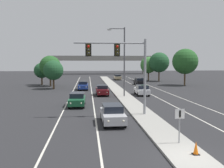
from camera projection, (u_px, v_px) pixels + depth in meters
The scene contains 24 objects.
ground_plane at pixel (190, 160), 13.31m from camera, with size 260.00×260.00×0.00m, color #28282B.
median_island at pixel (131, 103), 31.14m from camera, with size 2.40×110.00×0.15m, color #9E9B93.
lane_stripe_oncoming_center at pixel (92, 96), 37.63m from camera, with size 0.14×100.00×0.01m, color silver.
lane_stripe_receding_center at pixel (153, 96), 38.54m from camera, with size 0.14×100.00×0.01m, color silver.
edge_stripe_left at pixel (70, 97), 37.31m from camera, with size 0.14×100.00×0.01m, color silver.
edge_stripe_right at pixel (174, 95), 38.86m from camera, with size 0.14×100.00×0.01m, color silver.
overhead_signal_mast at pixel (123, 61), 23.58m from camera, with size 6.84×0.44×7.20m.
median_sign_post at pixel (180, 120), 15.48m from camera, with size 0.60×0.10×2.20m.
street_lamp_median at pixel (123, 58), 36.37m from camera, with size 2.58×0.28×10.00m.
car_oncoming_silver at pixel (113, 114), 21.13m from camera, with size 1.87×4.49×1.58m.
car_oncoming_green at pixel (77, 99), 29.29m from camera, with size 1.89×4.50×1.58m.
car_oncoming_darkred at pixel (102, 90), 38.86m from camera, with size 1.86×4.49×1.58m.
car_oncoming_blue at pixel (83, 85), 46.38m from camera, with size 1.83×4.47×1.58m.
car_receding_white at pixel (142, 90), 38.95m from camera, with size 1.90×4.50×1.58m.
car_receding_black at pixel (139, 81), 56.16m from camera, with size 1.83×4.47×1.58m.
car_receding_tan at pixel (118, 77), 71.51m from camera, with size 1.83×4.47×1.58m.
traffic_cone_median_nose at pixel (196, 148), 13.63m from camera, with size 0.36×0.36×0.74m.
overpass_bridge at pixel (100, 60), 105.59m from camera, with size 42.40×6.40×7.65m.
tree_far_left_b at pixel (42, 71), 56.06m from camera, with size 3.42×3.42×4.96m.
tree_far_right_c at pixel (159, 62), 66.11m from camera, with size 5.30×5.30×7.67m.
tree_far_left_c at pixel (50, 66), 52.82m from camera, with size 4.48×4.48×6.49m.
tree_far_right_a at pixel (149, 65), 69.13m from camera, with size 4.55×4.55×6.59m.
tree_far_left_a at pixel (53, 70), 47.52m from camera, with size 3.79×3.79×5.49m.
tree_far_right_b at pixel (185, 61), 54.64m from camera, with size 5.56×5.56×8.05m.
Camera 1 is at (-5.39, -12.43, 5.21)m, focal length 40.09 mm.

